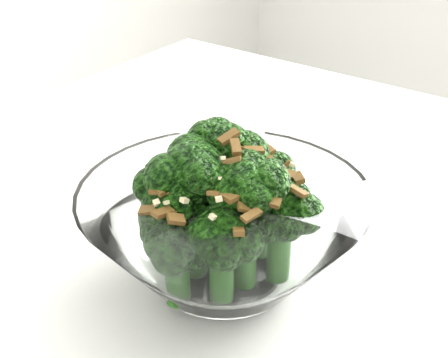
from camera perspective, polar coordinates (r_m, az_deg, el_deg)
broccoli_dish at (r=0.50m, az=-0.08°, el=-4.07°), size 0.21×0.21×0.12m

